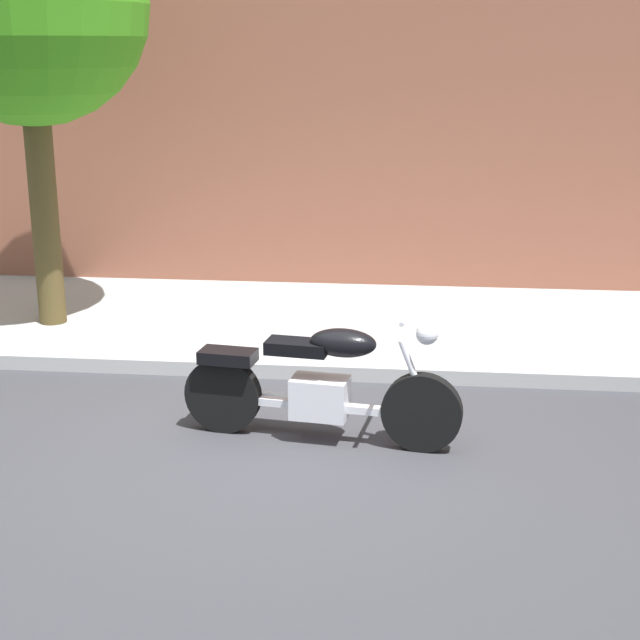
# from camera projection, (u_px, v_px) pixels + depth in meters

# --- Properties ---
(ground_plane) EXTENTS (60.00, 60.00, 0.00)m
(ground_plane) POSITION_uv_depth(u_px,v_px,m) (268.00, 455.00, 7.21)
(ground_plane) COLOR #38383D
(sidewalk) EXTENTS (18.89, 3.17, 0.14)m
(sidewalk) POSITION_uv_depth(u_px,v_px,m) (315.00, 325.00, 10.30)
(sidewalk) COLOR #AAAAAA
(sidewalk) RESTS_ON ground
(motorcycle) EXTENTS (2.21, 0.73, 1.12)m
(motorcycle) POSITION_uv_depth(u_px,v_px,m) (320.00, 385.00, 7.35)
(motorcycle) COLOR black
(motorcycle) RESTS_ON ground
(street_tree) EXTENTS (2.37, 2.37, 4.57)m
(street_tree) POSITION_uv_depth(u_px,v_px,m) (28.00, 7.00, 9.26)
(street_tree) COLOR #4E4021
(street_tree) RESTS_ON ground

